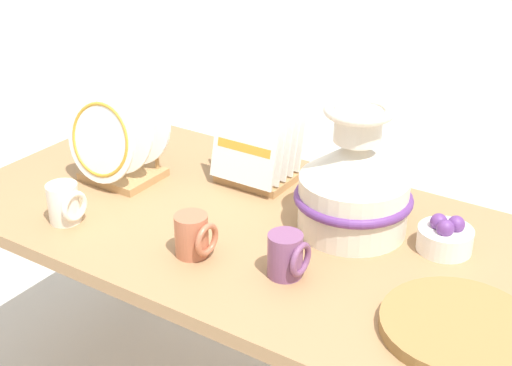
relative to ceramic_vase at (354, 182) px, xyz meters
name	(u,v)px	position (x,y,z in m)	size (l,w,h in m)	color
display_table	(256,247)	(-0.21, -0.10, -0.20)	(1.58, 0.78, 0.69)	#9E754C
ceramic_vase	(354,182)	(0.00, 0.00, 0.00)	(0.29, 0.29, 0.32)	silver
dish_rack_round_plates	(118,147)	(-0.66, -0.10, -0.03)	(0.23, 0.21, 0.26)	tan
dish_rack_square_plates	(259,152)	(-0.34, 0.11, -0.04)	(0.20, 0.20, 0.22)	tan
wicker_charger_stack	(458,327)	(0.35, -0.25, -0.11)	(0.31, 0.31, 0.03)	olive
mug_terracotta_glaze	(193,236)	(-0.25, -0.30, -0.08)	(0.08, 0.08, 0.10)	#B76647
mug_plum_glaze	(287,256)	(-0.03, -0.26, -0.08)	(0.08, 0.08, 0.10)	#7A4770
mug_cream_glaze	(65,204)	(-0.61, -0.35, -0.08)	(0.08, 0.08, 0.10)	silver
fruit_bowl	(445,237)	(0.22, 0.03, -0.09)	(0.13, 0.13, 0.09)	white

